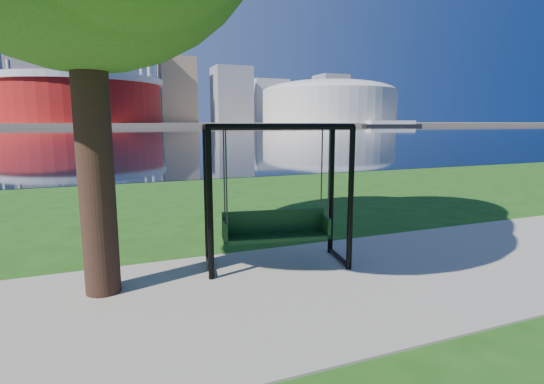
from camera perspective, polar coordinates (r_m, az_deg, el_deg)
ground at (r=6.89m, az=1.21°, el=-11.56°), size 900.00×900.00×0.00m
path at (r=6.46m, az=3.02°, el=-12.89°), size 120.00×4.00×0.03m
river at (r=107.96m, az=-21.05°, el=7.47°), size 900.00×180.00×0.02m
far_bank at (r=311.91m, az=-22.01°, el=8.45°), size 900.00×228.00×2.00m
stadium at (r=241.30m, az=-24.48°, el=11.36°), size 83.00×83.00×32.00m
arena at (r=277.73m, az=7.66°, el=12.07°), size 84.00×84.00×26.56m
skyline at (r=327.01m, az=-23.19°, el=14.52°), size 392.00×66.00×96.50m
swing at (r=7.18m, az=0.55°, el=-0.91°), size 2.53×1.45×2.43m
barge at (r=244.77m, az=15.70°, el=8.81°), size 33.74×14.50×3.27m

